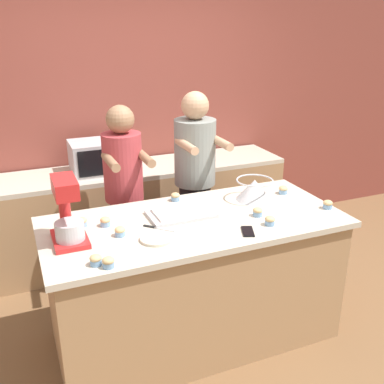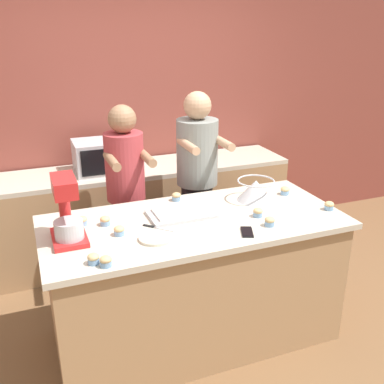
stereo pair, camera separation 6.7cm
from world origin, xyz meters
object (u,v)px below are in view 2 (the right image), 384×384
at_px(stand_mixer, 67,213).
at_px(cupcake_0, 285,191).
at_px(cupcake_7, 258,212).
at_px(cell_phone, 247,232).
at_px(cupcake_3, 119,231).
at_px(cupcake_1, 93,259).
at_px(cupcake_4, 176,197).
at_px(small_plate, 155,238).
at_px(cupcake_2, 106,261).
at_px(cupcake_8, 82,221).
at_px(cupcake_9, 329,206).
at_px(mixing_bowl, 256,190).
at_px(microwave_oven, 101,156).
at_px(baking_tray, 181,213).
at_px(cupcake_5, 105,221).
at_px(cupcake_6, 270,221).
at_px(knife, 156,228).
at_px(person_left, 127,199).
at_px(person_right, 197,186).

xyz_separation_m(stand_mixer, cupcake_0, (1.62, 0.18, -0.15)).
bearing_deg(stand_mixer, cupcake_0, 6.39).
bearing_deg(cupcake_7, cupcake_0, 36.46).
relative_size(cell_phone, cupcake_3, 2.42).
bearing_deg(cupcake_1, cupcake_4, 44.36).
height_order(small_plate, cupcake_2, cupcake_2).
bearing_deg(cupcake_8, cupcake_9, -12.56).
height_order(cupcake_2, cupcake_7, same).
relative_size(mixing_bowl, microwave_oven, 0.58).
bearing_deg(baking_tray, cell_phone, -53.46).
bearing_deg(cupcake_8, cupcake_5, -20.26).
height_order(cupcake_3, cupcake_6, same).
distance_m(cell_phone, knife, 0.57).
relative_size(stand_mixer, mixing_bowl, 1.47).
height_order(person_left, knife, person_left).
bearing_deg(small_plate, cupcake_9, -0.08).
distance_m(stand_mixer, cell_phone, 1.10).
height_order(cupcake_2, cupcake_5, same).
height_order(mixing_bowl, cell_phone, mixing_bowl).
xyz_separation_m(microwave_oven, cupcake_8, (-0.34, -1.17, -0.08)).
height_order(cupcake_0, cupcake_3, same).
height_order(knife, cupcake_3, cupcake_3).
height_order(baking_tray, cupcake_4, cupcake_4).
distance_m(person_right, mixing_bowl, 0.62).
height_order(small_plate, cupcake_4, cupcake_4).
xyz_separation_m(small_plate, cupcake_4, (0.32, 0.55, 0.02)).
height_order(cupcake_6, cupcake_8, same).
xyz_separation_m(cupcake_0, cupcake_5, (-1.38, -0.05, 0.00)).
distance_m(cupcake_0, cupcake_1, 1.62).
bearing_deg(mixing_bowl, cupcake_3, -168.84).
distance_m(microwave_oven, cupcake_7, 1.65).
bearing_deg(person_right, cupcake_9, -55.33).
height_order(cell_phone, knife, cell_phone).
distance_m(cupcake_3, cupcake_9, 1.46).
relative_size(person_left, cupcake_8, 24.07).
bearing_deg(cupcake_7, cupcake_8, 165.49).
xyz_separation_m(cupcake_5, cupcake_7, (0.98, -0.24, 0.00)).
bearing_deg(mixing_bowl, cell_phone, -123.83).
xyz_separation_m(stand_mixer, cupcake_6, (1.22, -0.26, -0.15)).
height_order(mixing_bowl, cupcake_6, mixing_bowl).
xyz_separation_m(person_left, mixing_bowl, (0.83, -0.56, 0.16)).
xyz_separation_m(cupcake_1, cupcake_5, (0.15, 0.47, 0.00)).
bearing_deg(knife, mixing_bowl, 13.38).
xyz_separation_m(microwave_oven, cupcake_4, (0.36, -0.99, -0.08)).
height_order(mixing_bowl, cupcake_3, mixing_bowl).
bearing_deg(stand_mixer, small_plate, -20.69).
height_order(knife, cupcake_1, cupcake_1).
relative_size(small_plate, cupcake_3, 3.06).
bearing_deg(baking_tray, cupcake_8, 172.34).
bearing_deg(cupcake_3, cupcake_9, -5.42).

